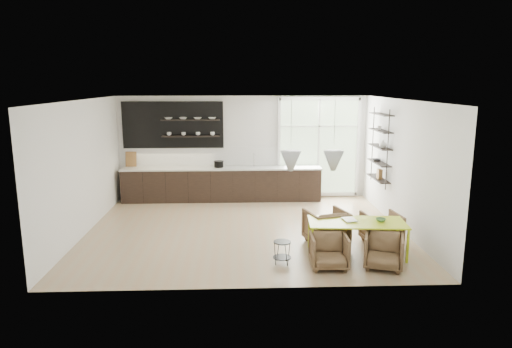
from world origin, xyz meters
name	(u,v)px	position (x,y,z in m)	size (l,w,h in m)	color
room	(268,158)	(0.58, 1.10, 1.46)	(7.02, 6.01, 2.91)	tan
kitchen_run	(219,179)	(-0.69, 2.69, 0.60)	(5.54, 0.69, 2.75)	black
right_shelving	(380,149)	(3.36, 1.17, 1.65)	(0.26, 1.22, 1.90)	black
dining_table	(357,224)	(2.10, -1.62, 0.62)	(1.89, 0.97, 0.67)	#B8D215
armchair_back_left	(326,227)	(1.64, -0.98, 0.36)	(0.77, 0.79, 0.72)	brown
armchair_back_right	(381,228)	(2.77, -1.03, 0.33)	(0.70, 0.72, 0.66)	brown
armchair_front_left	(329,251)	(1.46, -2.20, 0.31)	(0.65, 0.67, 0.61)	brown
armchair_front_right	(384,251)	(2.43, -2.25, 0.31)	(0.66, 0.68, 0.62)	brown
wire_stool	(282,249)	(0.64, -1.99, 0.27)	(0.34, 0.34, 0.42)	black
table_book	(344,220)	(1.86, -1.56, 0.68)	(0.23, 0.31, 0.03)	white
table_bowl	(381,220)	(2.56, -1.62, 0.69)	(0.18, 0.18, 0.06)	#4E7D4D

